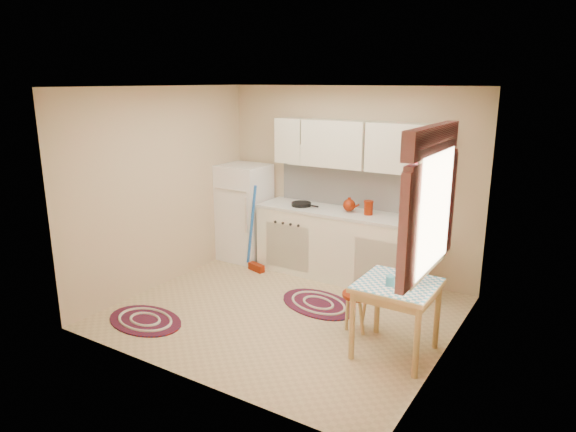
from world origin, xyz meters
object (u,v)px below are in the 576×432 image
(fridge, at_px, (245,212))
(table, at_px, (396,319))
(base_cabinets, at_px, (339,246))
(stool, at_px, (358,312))

(fridge, xyz_separation_m, table, (2.86, -1.46, -0.34))
(base_cabinets, xyz_separation_m, stool, (0.85, -1.27, -0.23))
(table, relative_size, stool, 1.71)
(fridge, relative_size, table, 1.94)
(table, bearing_deg, fridge, 153.02)
(fridge, bearing_deg, stool, -27.25)
(fridge, xyz_separation_m, stool, (2.36, -1.22, -0.49))
(table, xyz_separation_m, stool, (-0.50, 0.24, -0.15))
(fridge, height_order, stool, fridge)
(base_cabinets, bearing_deg, fridge, -178.11)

